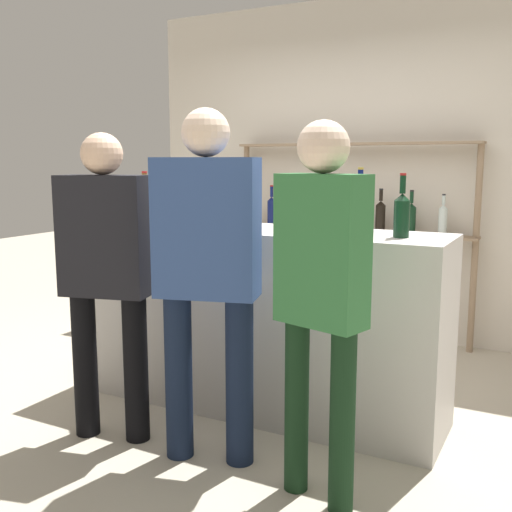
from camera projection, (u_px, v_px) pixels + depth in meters
The scene contains 14 objects.
ground_plane at pixel (256, 406), 3.65m from camera, with size 16.00×16.00×0.00m, color #B2A893.
bar_counter at pixel (256, 319), 3.56m from camera, with size 2.22×0.57×1.09m, color #B7B2AD.
back_wall at pixel (359, 170), 5.07m from camera, with size 3.82×0.12×2.80m, color beige.
back_shelf at pixel (351, 209), 4.97m from camera, with size 2.03×0.18×1.62m.
counter_bottle_0 at pixel (145, 202), 3.88m from camera, with size 0.09×0.09×0.32m.
counter_bottle_1 at pixel (402, 214), 3.05m from camera, with size 0.08×0.08×0.33m.
counter_bottle_2 at pixel (360, 208), 3.24m from camera, with size 0.08×0.08×0.35m.
counter_bottle_3 at pixel (301, 211), 3.22m from camera, with size 0.07×0.07×0.32m.
wine_glass at pixel (294, 209), 3.32m from camera, with size 0.08×0.08×0.17m.
ice_bucket at pixel (168, 208), 3.61m from camera, with size 0.24×0.24×0.21m.
cork_jar at pixel (168, 211), 3.94m from camera, with size 0.12×0.12×0.12m.
customer_center at pixel (207, 262), 2.85m from camera, with size 0.53×0.34×1.72m.
customer_right at pixel (321, 281), 2.49m from camera, with size 0.42×0.27×1.64m.
customer_left at pixel (106, 265), 3.10m from camera, with size 0.50×0.31×1.62m.
Camera 1 is at (1.61, -3.06, 1.48)m, focal length 42.00 mm.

